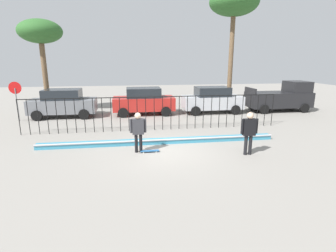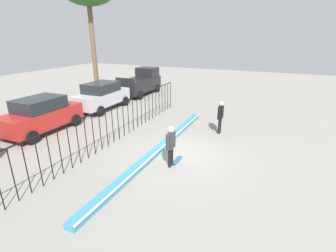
# 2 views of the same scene
# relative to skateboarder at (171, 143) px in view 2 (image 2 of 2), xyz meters

# --- Properties ---
(ground_plane) EXTENTS (60.00, 60.00, 0.00)m
(ground_plane) POSITION_rel_skateboarder_xyz_m (1.02, -0.01, -1.03)
(ground_plane) COLOR gray
(bowl_coping_ledge) EXTENTS (11.00, 0.40, 0.27)m
(bowl_coping_ledge) POSITION_rel_skateboarder_xyz_m (1.02, 1.04, -0.91)
(bowl_coping_ledge) COLOR teal
(bowl_coping_ledge) RESTS_ON ground
(perimeter_fence) EXTENTS (14.04, 0.04, 1.88)m
(perimeter_fence) POSITION_rel_skateboarder_xyz_m (1.02, 3.53, 0.13)
(perimeter_fence) COLOR black
(perimeter_fence) RESTS_ON ground
(skateboarder) EXTENTS (0.69, 0.26, 1.71)m
(skateboarder) POSITION_rel_skateboarder_xyz_m (0.00, 0.00, 0.00)
(skateboarder) COLOR black
(skateboarder) RESTS_ON ground
(skateboard) EXTENTS (0.80, 0.20, 0.07)m
(skateboard) POSITION_rel_skateboarder_xyz_m (0.46, -0.09, -0.97)
(skateboard) COLOR #26598C
(skateboard) RESTS_ON ground
(camera_operator) EXTENTS (0.72, 0.27, 1.79)m
(camera_operator) POSITION_rel_skateboarder_xyz_m (4.45, -0.95, 0.04)
(camera_operator) COLOR black
(camera_operator) RESTS_ON ground
(parked_car_red) EXTENTS (4.30, 2.12, 1.90)m
(parked_car_red) POSITION_rel_skateboarder_xyz_m (0.70, 7.98, -0.05)
(parked_car_red) COLOR #B2231E
(parked_car_red) RESTS_ON ground
(parked_car_silver) EXTENTS (4.30, 2.12, 1.90)m
(parked_car_silver) POSITION_rel_skateboarder_xyz_m (5.70, 7.85, -0.05)
(parked_car_silver) COLOR #B7BABF
(parked_car_silver) RESTS_ON ground
(pickup_truck) EXTENTS (4.70, 2.12, 2.24)m
(pickup_truck) POSITION_rel_skateboarder_xyz_m (11.13, 7.77, 0.01)
(pickup_truck) COLOR black
(pickup_truck) RESTS_ON ground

